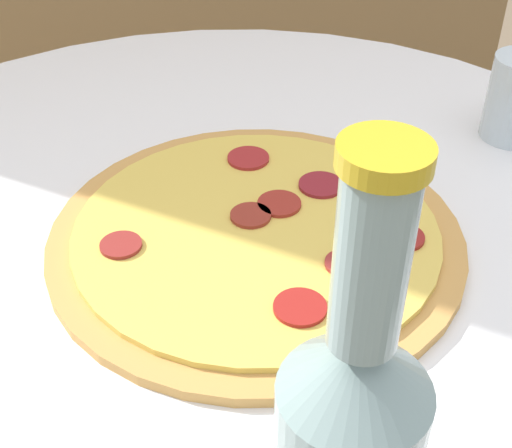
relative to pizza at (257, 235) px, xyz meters
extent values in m
cylinder|color=white|center=(-0.02, 0.03, -0.02)|extent=(0.94, 0.94, 0.02)
cylinder|color=#C68E47|center=(0.00, 0.00, 0.00)|extent=(0.37, 0.37, 0.01)
cylinder|color=#E0BC4C|center=(0.00, 0.00, 0.01)|extent=(0.32, 0.32, 0.01)
cylinder|color=maroon|center=(0.05, -0.07, 0.01)|extent=(0.03, 0.03, 0.00)
cylinder|color=maroon|center=(0.03, 0.03, 0.01)|extent=(0.04, 0.04, 0.00)
cylinder|color=maroon|center=(0.00, 0.02, 0.01)|extent=(0.04, 0.04, 0.00)
cylinder|color=maroon|center=(-0.12, 0.01, 0.01)|extent=(0.04, 0.04, 0.00)
cylinder|color=maroon|center=(0.03, 0.11, 0.01)|extent=(0.04, 0.04, 0.00)
cylinder|color=maroon|center=(0.11, -0.05, 0.01)|extent=(0.04, 0.04, 0.00)
cylinder|color=maroon|center=(0.00, -0.11, 0.01)|extent=(0.04, 0.04, 0.00)
cylinder|color=maroon|center=(0.08, 0.04, 0.01)|extent=(0.04, 0.04, 0.00)
cone|color=gray|center=(-0.06, -0.30, 0.18)|extent=(0.07, 0.07, 0.03)
cylinder|color=gray|center=(-0.06, -0.30, 0.23)|extent=(0.03, 0.03, 0.08)
cylinder|color=gold|center=(-0.06, -0.30, 0.27)|extent=(0.03, 0.03, 0.01)
camera|label=1|loc=(-0.15, -0.47, 0.39)|focal=50.00mm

